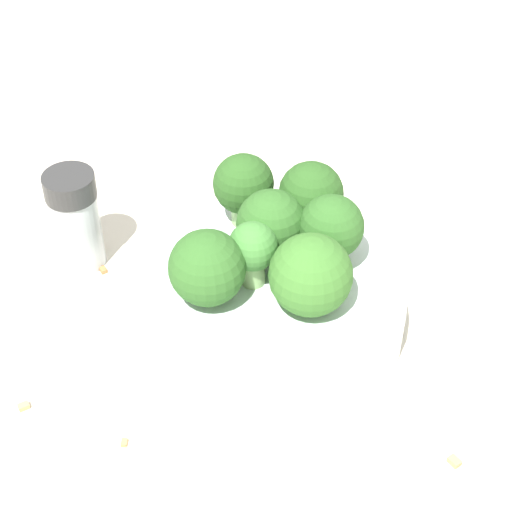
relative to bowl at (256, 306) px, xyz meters
The scene contains 15 objects.
ground_plane 0.02m from the bowl, ahead, with size 3.00×3.00×0.00m, color beige.
bowl is the anchor object (origin of this frame).
broccoli_floret_0 0.05m from the bowl, 91.15° to the left, with size 0.04×0.04×0.05m.
broccoli_floret_1 0.06m from the bowl, 38.76° to the right, with size 0.06×0.06×0.06m.
broccoli_floret_2 0.08m from the bowl, 11.38° to the left, with size 0.05×0.05×0.06m.
broccoli_floret_3 0.09m from the bowl, 41.02° to the left, with size 0.05×0.05×0.06m.
broccoli_floret_4 0.06m from the bowl, 57.14° to the left, with size 0.05×0.05×0.06m.
broccoli_floret_5 0.09m from the bowl, 81.89° to the left, with size 0.05×0.05×0.06m.
broccoli_floret_6 0.06m from the bowl, behind, with size 0.05×0.05×0.06m.
pepper_shaker 0.15m from the bowl, 138.67° to the left, with size 0.04×0.04×0.08m.
almond_crumb_0 0.17m from the bowl, 168.32° to the right, with size 0.01×0.01×0.01m, color tan.
almond_crumb_1 0.14m from the bowl, 143.39° to the right, with size 0.01×0.00×0.01m, color #AD7F4C.
almond_crumb_2 0.17m from the bowl, 59.63° to the right, with size 0.01×0.01×0.01m, color tan.
almond_crumb_3 0.13m from the bowl, 139.96° to the left, with size 0.01×0.00×0.01m, color olive.
almond_crumb_4 0.16m from the bowl, 131.99° to the left, with size 0.01×0.01×0.01m, color #AD7F4C.
Camera 1 is at (-0.11, -0.42, 0.45)m, focal length 60.00 mm.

